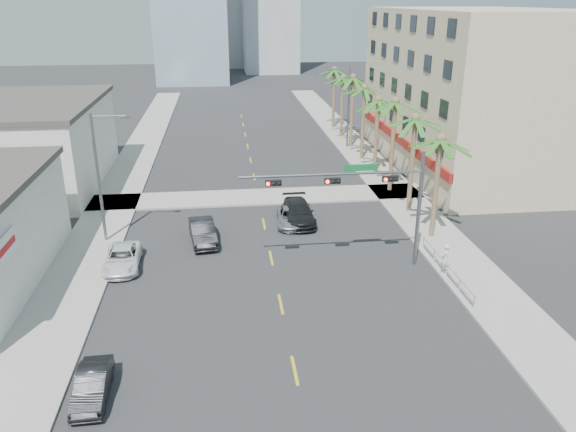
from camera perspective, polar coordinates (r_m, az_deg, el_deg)
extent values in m
plane|color=#262628|center=(28.19, 0.15, -13.01)|extent=(260.00, 260.00, 0.00)
cube|color=gray|center=(48.27, 11.51, 1.69)|extent=(4.00, 120.00, 0.15)
cube|color=gray|center=(46.85, -17.65, 0.49)|extent=(4.00, 120.00, 0.15)
cube|color=gray|center=(47.90, -3.02, 1.95)|extent=(80.00, 4.00, 0.15)
cube|color=#C4AC8A|center=(59.24, 18.49, 12.04)|extent=(15.00, 28.00, 15.00)
cube|color=maroon|center=(57.32, 11.00, 7.86)|extent=(0.30, 28.00, 0.80)
cube|color=beige|center=(55.17, -24.34, 6.49)|extent=(11.00, 18.00, 7.20)
cylinder|color=slate|center=(35.49, 13.13, 0.43)|extent=(0.24, 0.24, 7.20)
cylinder|color=slate|center=(33.21, 4.51, 4.24)|extent=(11.00, 0.16, 0.16)
cube|color=#0C662D|center=(33.48, 7.39, 4.89)|extent=(2.00, 0.05, 0.40)
cube|color=black|center=(34.02, 10.35, 3.75)|extent=(0.95, 0.28, 0.32)
sphere|color=#FF0C05|center=(33.78, 9.90, 3.66)|extent=(0.22, 0.22, 0.22)
cube|color=black|center=(33.18, 4.54, 3.59)|extent=(0.95, 0.28, 0.32)
sphere|color=#FF0C05|center=(32.97, 4.04, 3.49)|extent=(0.22, 0.22, 0.22)
cube|color=black|center=(32.69, -1.50, 3.38)|extent=(0.95, 0.28, 0.32)
sphere|color=#FF0C05|center=(32.51, -2.04, 3.27)|extent=(0.22, 0.22, 0.22)
cylinder|color=brown|center=(39.91, 14.78, 2.61)|extent=(0.36, 0.36, 7.20)
cylinder|color=brown|center=(44.51, 12.45, 4.96)|extent=(0.36, 0.36, 7.56)
cylinder|color=brown|center=(49.23, 10.55, 6.87)|extent=(0.36, 0.36, 7.92)
cylinder|color=brown|center=(54.16, 8.94, 7.87)|extent=(0.36, 0.36, 7.20)
cylinder|color=brown|center=(59.02, 7.62, 9.22)|extent=(0.36, 0.36, 7.56)
cylinder|color=brown|center=(63.94, 6.49, 10.35)|extent=(0.36, 0.36, 7.92)
cylinder|color=brown|center=(68.99, 5.50, 10.88)|extent=(0.36, 0.36, 7.20)
cylinder|color=brown|center=(73.97, 4.66, 11.75)|extent=(0.36, 0.36, 7.56)
cylinder|color=slate|center=(39.73, -18.68, 3.46)|extent=(0.20, 0.20, 9.00)
cylinder|color=slate|center=(38.50, -17.81, 9.65)|extent=(2.20, 0.12, 0.12)
cube|color=slate|center=(38.33, -16.16, 9.63)|extent=(0.50, 0.25, 0.18)
cylinder|color=slate|center=(63.75, 6.15, 10.83)|extent=(0.20, 0.20, 9.00)
cylinder|color=slate|center=(62.89, 5.30, 14.68)|extent=(2.20, 0.12, 0.12)
cube|color=slate|center=(62.68, 4.28, 14.60)|extent=(0.50, 0.25, 0.18)
cylinder|color=silver|center=(35.44, 15.77, -5.24)|extent=(0.08, 8.00, 0.08)
cylinder|color=silver|center=(35.29, 15.83, -4.74)|extent=(0.08, 8.00, 0.08)
cylinder|color=silver|center=(32.25, 18.39, -8.42)|extent=(0.08, 0.08, 1.00)
cylinder|color=silver|center=(33.83, 17.01, -6.80)|extent=(0.08, 0.08, 1.00)
cylinder|color=silver|center=(35.46, 15.76, -5.32)|extent=(0.08, 0.08, 1.00)
cylinder|color=silver|center=(37.12, 14.63, -3.97)|extent=(0.08, 0.08, 1.00)
cylinder|color=silver|center=(38.81, 13.60, -2.73)|extent=(0.08, 0.08, 1.00)
imported|color=black|center=(26.07, -19.27, -15.95)|extent=(1.40, 3.76, 1.23)
imported|color=white|center=(36.80, -16.48, -4.14)|extent=(2.32, 4.70, 1.28)
imported|color=black|center=(39.35, -8.66, -1.60)|extent=(2.20, 4.79, 1.52)
imported|color=#A8A7AC|center=(42.01, 0.28, -0.07)|extent=(2.37, 4.54, 1.22)
imported|color=black|center=(42.42, 1.06, 0.38)|extent=(2.19, 5.33, 1.54)
imported|color=silver|center=(35.45, 15.68, -4.23)|extent=(0.83, 0.80, 1.91)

